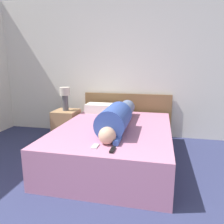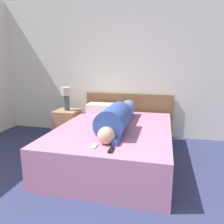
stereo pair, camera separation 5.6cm
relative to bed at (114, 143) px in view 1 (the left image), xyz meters
name	(u,v)px [view 1 (the left image)]	position (x,y,z in m)	size (l,w,h in m)	color
wall_back	(124,68)	(-0.09, 1.25, 1.05)	(6.18, 0.06, 2.60)	silver
bed	(114,143)	(0.00, 0.00, 0.00)	(1.56, 2.09, 0.50)	#B2708E
headboard	(127,114)	(0.00, 1.18, 0.16)	(1.68, 0.04, 0.82)	brown
nightstand	(66,125)	(-1.05, 0.67, 0.02)	(0.41, 0.44, 0.55)	#A37A51
table_lamp	(65,96)	(-1.05, 0.67, 0.56)	(0.18, 0.18, 0.42)	#4C4C51
person_lying	(118,117)	(0.06, -0.05, 0.41)	(0.36, 1.63, 0.36)	tan
pillow_near_headboard	(103,108)	(-0.39, 0.85, 0.33)	(0.62, 0.31, 0.16)	silver
tv_remote	(113,150)	(0.16, -0.86, 0.26)	(0.04, 0.15, 0.02)	black
cell_phone	(95,146)	(-0.05, -0.79, 0.26)	(0.06, 0.13, 0.01)	#B2B7BC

